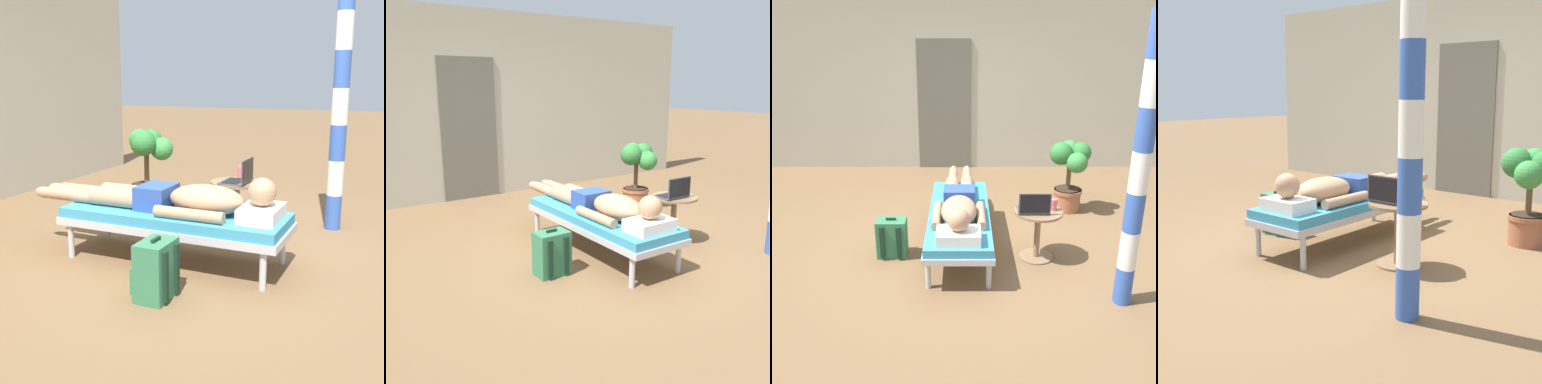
# 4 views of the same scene
# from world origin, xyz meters

# --- Properties ---
(ground_plane) EXTENTS (40.00, 40.00, 0.00)m
(ground_plane) POSITION_xyz_m (0.00, 0.00, 0.00)
(ground_plane) COLOR brown
(lounge_chair) EXTENTS (0.65, 1.83, 0.42)m
(lounge_chair) POSITION_xyz_m (-0.19, 0.01, 0.35)
(lounge_chair) COLOR #B7B7BC
(lounge_chair) RESTS_ON ground
(person_reclining) EXTENTS (0.53, 2.17, 0.32)m
(person_reclining) POSITION_xyz_m (-0.19, -0.03, 0.52)
(person_reclining) COLOR white
(person_reclining) RESTS_ON lounge_chair
(side_table) EXTENTS (0.48, 0.48, 0.52)m
(side_table) POSITION_xyz_m (0.60, -0.24, 0.36)
(side_table) COLOR #8C6B4C
(side_table) RESTS_ON ground
(laptop) EXTENTS (0.31, 0.24, 0.23)m
(laptop) POSITION_xyz_m (0.54, -0.29, 0.58)
(laptop) COLOR #4C4C51
(laptop) RESTS_ON side_table
(drink_glass) EXTENTS (0.06, 0.06, 0.12)m
(drink_glass) POSITION_xyz_m (0.75, -0.23, 0.58)
(drink_glass) COLOR #D86672
(drink_glass) RESTS_ON side_table
(backpack) EXTENTS (0.30, 0.26, 0.42)m
(backpack) POSITION_xyz_m (-0.88, -0.19, 0.20)
(backpack) COLOR #33724C
(backpack) RESTS_ON ground
(potted_plant) EXTENTS (0.52, 0.50, 0.90)m
(potted_plant) POSITION_xyz_m (1.18, 1.00, 0.54)
(potted_plant) COLOR #9E5B3D
(potted_plant) RESTS_ON ground
(porch_post) EXTENTS (0.15, 0.15, 2.37)m
(porch_post) POSITION_xyz_m (1.23, -1.02, 1.18)
(porch_post) COLOR #3359B2
(porch_post) RESTS_ON ground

